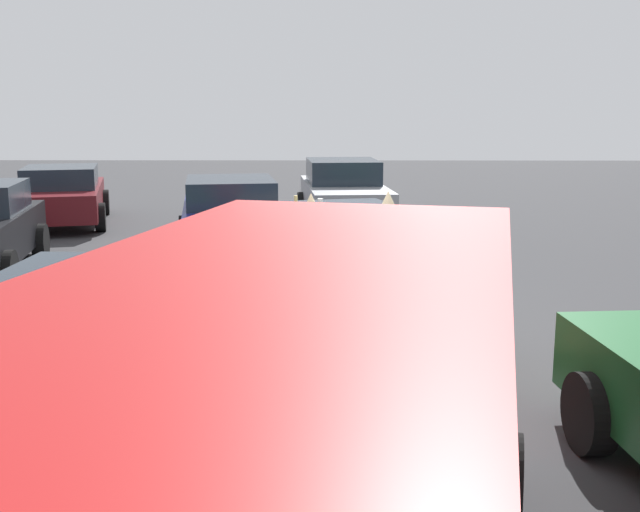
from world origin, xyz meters
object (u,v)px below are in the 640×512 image
parked_van_behind_left (263,471)px  parked_sedan_row_back_far (96,337)px  parked_sedan_near_right (62,195)px  parked_sedan_far_left (344,194)px  art_car_decorated (343,268)px  parked_sedan_behind_right (231,219)px

parked_van_behind_left → parked_sedan_row_back_far: bearing=-140.1°
parked_sedan_near_right → parked_sedan_row_back_far: bearing=-173.9°
parked_sedan_near_right → parked_sedan_far_left: bearing=-106.4°
art_car_decorated → parked_sedan_far_left: bearing=163.5°
parked_sedan_far_left → parked_sedan_row_back_far: (-10.87, 2.51, -0.10)m
parked_sedan_far_left → parked_sedan_row_back_far: bearing=-18.5°
parked_sedan_row_back_far → art_car_decorated: bearing=-39.0°
art_car_decorated → parked_sedan_row_back_far: size_ratio=1.06×
parked_sedan_behind_right → art_car_decorated: bearing=15.3°
parked_sedan_near_right → parked_sedan_behind_right: 6.10m
parked_van_behind_left → parked_sedan_row_back_far: size_ratio=1.24×
art_car_decorated → parked_sedan_near_right: bearing=-157.9°
art_car_decorated → parked_sedan_row_back_far: art_car_decorated is taller
parked_sedan_far_left → parked_sedan_near_right: bearing=-97.8°
parked_sedan_behind_right → parked_van_behind_left: bearing=-1.3°
art_car_decorated → parked_sedan_row_back_far: 3.58m
art_car_decorated → parked_sedan_behind_right: size_ratio=1.03×
parked_van_behind_left → parked_sedan_far_left: 14.48m
parked_sedan_far_left → art_car_decorated: bearing=-6.8°
parked_sedan_far_left → parked_sedan_behind_right: (-3.87, 2.12, -0.03)m
parked_sedan_row_back_far → parked_sedan_near_right: (11.14, 4.09, 0.03)m
parked_van_behind_left → parked_sedan_far_left: (14.46, -0.67, -0.39)m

